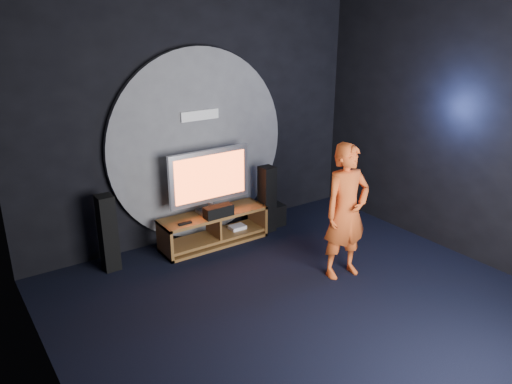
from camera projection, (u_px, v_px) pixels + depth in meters
floor at (313, 312)px, 5.30m from camera, size 5.00×5.00×0.00m
back_wall at (196, 112)px, 6.64m from camera, size 5.00×0.04×3.50m
left_wall at (41, 210)px, 3.38m from camera, size 0.04×5.00×3.50m
right_wall at (477, 122)px, 6.02m from camera, size 0.04×5.00×3.50m
wall_disc_panel at (199, 145)px, 6.75m from camera, size 2.60×0.11×2.60m
media_console at (214, 230)px, 6.81m from camera, size 1.49×0.45×0.45m
tv at (210, 178)px, 6.61m from camera, size 1.17×0.22×0.86m
center_speaker at (219, 211)px, 6.58m from camera, size 0.40×0.15×0.15m
remote at (185, 223)px, 6.37m from camera, size 0.18×0.05×0.02m
tower_speaker_left at (108, 233)px, 6.04m from camera, size 0.19×0.21×0.96m
tower_speaker_right at (267, 199)px, 7.13m from camera, size 0.19×0.21×0.96m
subwoofer at (273, 214)px, 7.43m from camera, size 0.29×0.29×0.32m
player at (346, 212)px, 5.80m from camera, size 0.64×0.46×1.63m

